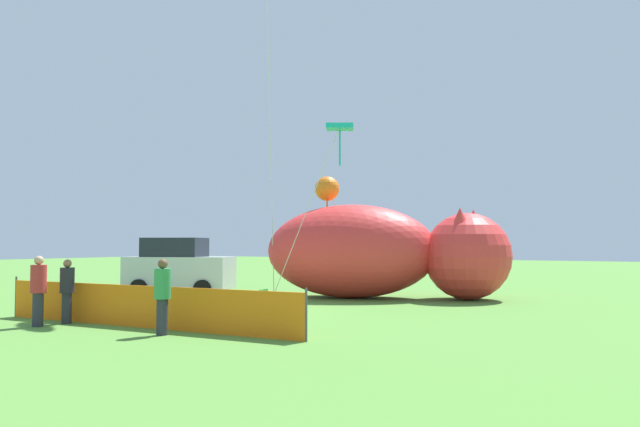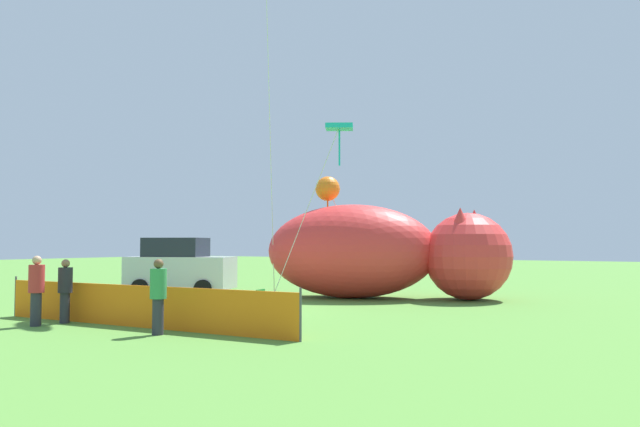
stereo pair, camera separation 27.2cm
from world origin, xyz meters
name	(u,v)px [view 1 (the left image)]	position (x,y,z in m)	size (l,w,h in m)	color
ground_plane	(229,310)	(0.00, 0.00, 0.00)	(120.00, 120.00, 0.00)	#548C38
parked_car	(179,267)	(-4.89, 3.01, 1.07)	(4.27, 3.01, 2.18)	#B7BCC1
folding_chair	(259,303)	(2.50, -1.89, 0.49)	(0.54, 0.53, 0.84)	#267F33
inflatable_cat	(380,255)	(2.13, 5.90, 1.56)	(8.86, 5.61, 3.38)	red
safety_fence	(140,306)	(0.58, -3.99, 0.49)	(9.05, 0.45, 1.08)	orange
spectator_in_black_shirt	(67,288)	(-1.51, -4.41, 0.86)	(0.34, 0.34, 1.58)	#2D2D38
spectator_in_grey_shirt	(38,288)	(-1.61, -5.13, 0.92)	(0.37, 0.37, 1.68)	#2D2D38
spectator_in_red_shirt	(162,293)	(1.93, -4.61, 0.89)	(0.36, 0.36, 1.64)	#2D2D38
kite_teal_diamond	(339,130)	(1.73, 3.57, 5.76)	(3.11, 1.22, 5.97)	silver
kite_orange_flower	(327,189)	(0.04, 5.69, 4.01)	(1.98, 1.91, 4.49)	silver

